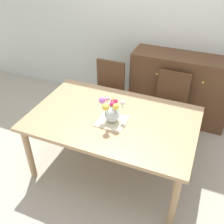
% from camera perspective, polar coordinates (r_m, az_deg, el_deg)
% --- Properties ---
extents(ground_plane, '(12.00, 12.00, 0.00)m').
position_cam_1_polar(ground_plane, '(3.26, 0.17, -11.80)').
color(ground_plane, '#B7AD99').
extents(back_wall, '(7.00, 0.10, 2.80)m').
position_cam_1_polar(back_wall, '(3.87, 9.79, 20.12)').
color(back_wall, silver).
rests_on(back_wall, ground_plane).
extents(dining_table, '(1.77, 1.14, 0.75)m').
position_cam_1_polar(dining_table, '(2.80, 0.20, -2.39)').
color(dining_table, tan).
rests_on(dining_table, ground_plane).
extents(chair_left, '(0.42, 0.42, 0.90)m').
position_cam_1_polar(chair_left, '(3.73, -0.94, 5.27)').
color(chair_left, brown).
rests_on(chair_left, ground_plane).
extents(chair_right, '(0.42, 0.42, 0.90)m').
position_cam_1_polar(chair_right, '(3.52, 12.67, 2.35)').
color(chair_right, brown).
rests_on(chair_right, ground_plane).
extents(dresser, '(1.40, 0.47, 1.00)m').
position_cam_1_polar(dresser, '(3.89, 14.66, 5.07)').
color(dresser, brown).
rests_on(dresser, ground_plane).
extents(placemat, '(0.30, 0.30, 0.01)m').
position_cam_1_polar(placemat, '(2.69, 0.00, -2.01)').
color(placemat, beige).
rests_on(placemat, dining_table).
extents(flower_vase, '(0.25, 0.29, 0.27)m').
position_cam_1_polar(flower_vase, '(2.62, -0.08, 0.28)').
color(flower_vase, silver).
rests_on(flower_vase, placemat).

